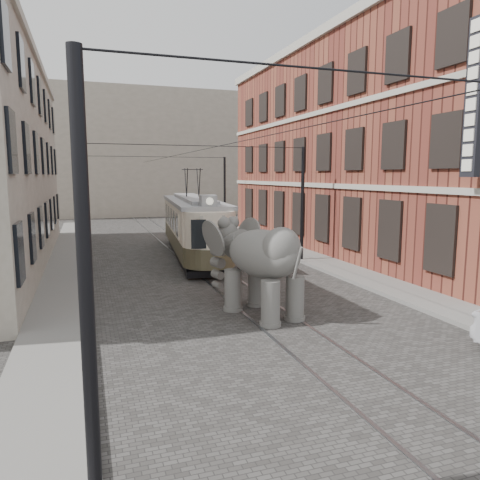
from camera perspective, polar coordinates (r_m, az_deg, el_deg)
name	(u,v)px	position (r m, az deg, el deg)	size (l,w,h in m)	color
ground	(247,299)	(17.17, 0.88, -7.33)	(120.00, 120.00, 0.00)	#464441
tram_rails	(247,298)	(17.17, 0.88, -7.29)	(1.54, 80.00, 0.02)	slate
sidewalk_right	(383,285)	(19.93, 17.43, -5.31)	(2.00, 60.00, 0.15)	slate
sidewalk_left	(60,314)	(16.25, -21.51, -8.53)	(2.00, 60.00, 0.15)	slate
brick_building	(366,152)	(29.69, 15.48, 10.57)	(8.00, 26.00, 12.00)	maroon
distant_block	(133,154)	(55.92, -13.23, 10.37)	(28.00, 10.00, 14.00)	gray
catenary	(207,209)	(21.34, -4.13, 3.86)	(11.00, 30.20, 6.00)	black
tram	(193,213)	(25.92, -5.88, 3.39)	(2.56, 12.40, 4.92)	beige
elephant	(263,268)	(14.91, 2.90, -3.51)	(2.82, 5.13, 3.14)	#63605B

